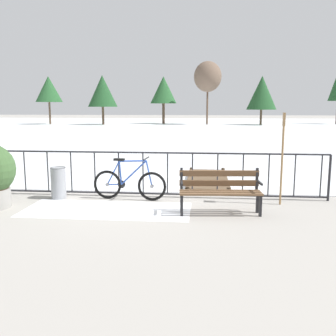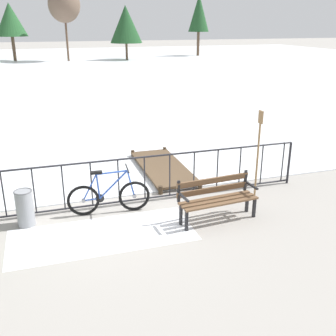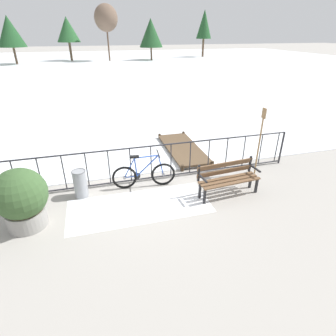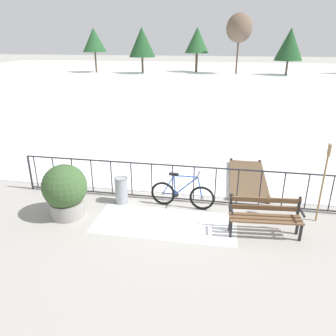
% 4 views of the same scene
% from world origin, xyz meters
% --- Properties ---
extents(ground_plane, '(160.00, 160.00, 0.00)m').
position_xyz_m(ground_plane, '(0.00, 0.00, 0.00)').
color(ground_plane, '#9E9991').
extents(frozen_pond, '(80.00, 56.00, 0.03)m').
position_xyz_m(frozen_pond, '(0.00, 28.40, 0.01)').
color(frozen_pond, white).
rests_on(frozen_pond, ground).
extents(snow_patch, '(3.43, 1.43, 0.01)m').
position_xyz_m(snow_patch, '(-0.28, -1.20, 0.00)').
color(snow_patch, white).
rests_on(snow_patch, ground).
extents(railing_fence, '(9.06, 0.06, 1.07)m').
position_xyz_m(railing_fence, '(0.00, 0.00, 0.56)').
color(railing_fence, '#232328').
rests_on(railing_fence, ground).
extents(bicycle_near_railing, '(1.71, 0.52, 0.97)m').
position_xyz_m(bicycle_near_railing, '(0.02, -0.30, 0.37)').
color(bicycle_near_railing, black).
rests_on(bicycle_near_railing, ground).
extents(park_bench, '(1.63, 0.61, 0.89)m').
position_xyz_m(park_bench, '(2.02, -1.22, 0.51)').
color(park_bench, brown).
rests_on(park_bench, ground).
extents(trash_bin, '(0.35, 0.35, 0.73)m').
position_xyz_m(trash_bin, '(-1.63, -0.34, 0.37)').
color(trash_bin, gray).
rests_on(trash_bin, ground).
extents(oar_upright, '(0.04, 0.16, 1.98)m').
position_xyz_m(oar_upright, '(3.36, -0.42, 1.14)').
color(oar_upright, '#937047').
rests_on(oar_upright, ground).
extents(wooden_dock, '(1.10, 2.97, 0.20)m').
position_xyz_m(wooden_dock, '(1.81, 1.74, 0.12)').
color(wooden_dock, brown).
rests_on(wooden_dock, ground).
extents(tree_far_west, '(3.28, 3.28, 5.38)m').
position_xyz_m(tree_far_west, '(7.96, 34.78, 3.54)').
color(tree_far_west, brown).
rests_on(tree_far_west, ground).
extents(tree_west_mid, '(2.35, 2.35, 6.76)m').
position_xyz_m(tree_west_mid, '(17.10, 37.69, 4.67)').
color(tree_west_mid, brown).
rests_on(tree_west_mid, ground).
extents(tree_centre, '(3.11, 3.11, 5.56)m').
position_xyz_m(tree_centre, '(-3.16, 36.91, 3.96)').
color(tree_centre, brown).
rests_on(tree_centre, ground).
extents(tree_far_east, '(3.07, 3.07, 7.03)m').
position_xyz_m(tree_far_east, '(2.00, 35.08, 5.32)').
color(tree_far_east, brown).
rests_on(tree_far_east, ground).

